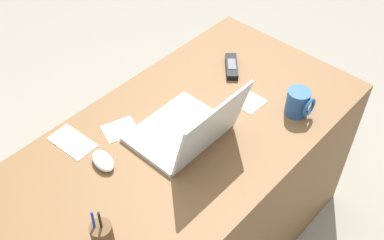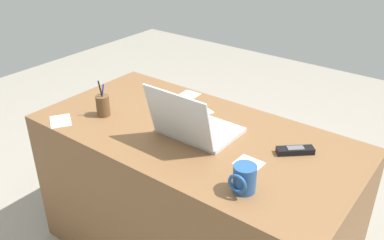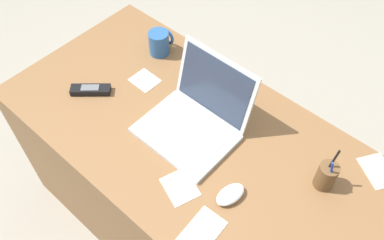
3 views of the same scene
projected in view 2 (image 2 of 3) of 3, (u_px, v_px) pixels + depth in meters
desk at (193, 197)px, 1.94m from camera, size 1.42×0.71×0.71m
laptop at (194, 126)px, 1.72m from camera, size 0.32×0.30×0.24m
computer_mouse at (167, 105)px, 1.96m from camera, size 0.08×0.11×0.03m
coffee_mug_white at (244, 179)px, 1.39m from camera, size 0.08×0.09×0.10m
cordless_phone at (295, 150)px, 1.61m from camera, size 0.14×0.13×0.03m
pen_holder at (103, 105)px, 1.89m from camera, size 0.06×0.06×0.17m
paper_note_near_laptop at (249, 163)px, 1.55m from camera, size 0.10×0.09×0.00m
paper_note_left at (60, 121)px, 1.86m from camera, size 0.15×0.14×0.00m
paper_note_right at (200, 110)px, 1.95m from camera, size 0.14×0.12×0.00m
paper_note_front at (185, 97)px, 2.08m from camera, size 0.10×0.16×0.00m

